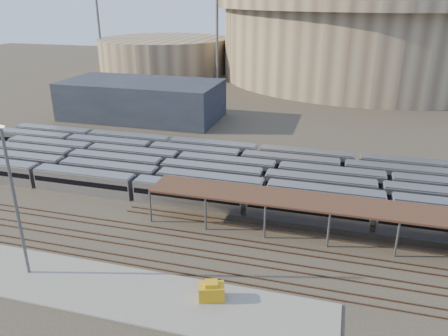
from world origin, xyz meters
TOP-DOWN VIEW (x-y plane):
  - ground at (0.00, 0.00)m, footprint 420.00×420.00m
  - apron at (-5.00, -15.00)m, footprint 50.00×9.00m
  - subway_trains at (4.73, 18.50)m, footprint 119.68×23.90m
  - inspection_shed at (22.00, 4.00)m, footprint 60.30×6.00m
  - empty_tracks at (0.00, -5.00)m, footprint 170.00×9.62m
  - stadium at (25.00, 140.00)m, footprint 124.00×124.00m
  - secondary_arena at (-60.00, 130.00)m, footprint 56.00×56.00m
  - service_building at (-35.00, 55.00)m, footprint 42.00×20.00m
  - floodlight_0 at (-30.00, 110.00)m, footprint 4.00×1.00m
  - floodlight_1 at (-85.00, 120.00)m, footprint 4.00×1.00m
  - floodlight_3 at (-10.00, 160.00)m, footprint 4.00×1.00m
  - yard_light_pole at (-16.84, -14.75)m, footprint 0.80×0.36m
  - yellow_equipment at (6.02, -13.44)m, footprint 3.24×2.59m

SIDE VIEW (x-z plane):
  - ground at x=0.00m, z-range 0.00..0.00m
  - empty_tracks at x=0.00m, z-range 0.00..0.18m
  - apron at x=-5.00m, z-range 0.00..0.20m
  - yellow_equipment at x=6.02m, z-range 0.20..1.96m
  - subway_trains at x=4.73m, z-range 0.00..3.60m
  - inspection_shed at x=22.00m, z-range 2.33..7.63m
  - service_building at x=-35.00m, z-range 0.00..10.00m
  - secondary_arena at x=-60.00m, z-range 0.00..14.00m
  - yard_light_pole at x=-16.84m, z-range 0.28..18.78m
  - stadium at x=25.00m, z-range 0.22..32.72m
  - floodlight_0 at x=-30.00m, z-range 1.45..39.85m
  - floodlight_1 at x=-85.00m, z-range 1.45..39.85m
  - floodlight_3 at x=-10.00m, z-range 1.45..39.85m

